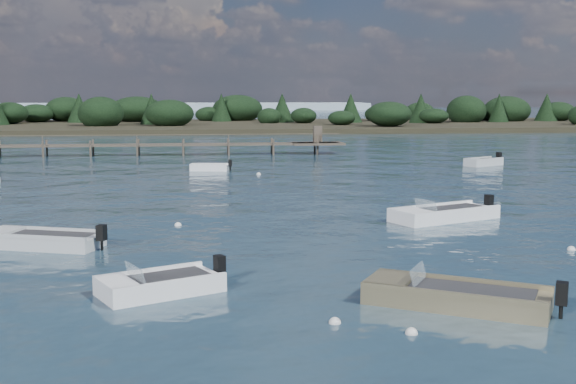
{
  "coord_description": "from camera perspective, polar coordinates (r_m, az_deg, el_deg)",
  "views": [
    {
      "loc": [
        -7.15,
        -21.29,
        5.9
      ],
      "look_at": [
        -2.95,
        14.0,
        1.0
      ],
      "focal_mm": 45.0,
      "sensor_mm": 36.0,
      "label": 1
    }
  ],
  "objects": [
    {
      "name": "dinghy_mid_white_a",
      "position": [
        34.51,
        12.21,
        -1.88
      ],
      "size": [
        5.63,
        3.88,
        1.32
      ],
      "color": "white",
      "rests_on": "ground"
    },
    {
      "name": "dinghy_near_olive",
      "position": [
        20.84,
        13.11,
        -8.32
      ],
      "size": [
        5.23,
        4.15,
        1.31
      ],
      "color": "#6B6347",
      "rests_on": "ground"
    },
    {
      "name": "dinghy_extra_a",
      "position": [
        21.89,
        -10.07,
        -7.48
      ],
      "size": [
        3.94,
        3.14,
        1.21
      ],
      "color": "white",
      "rests_on": "ground"
    },
    {
      "name": "jetty",
      "position": [
        70.97,
        -18.68,
        3.47
      ],
      "size": [
        64.5,
        3.2,
        3.4
      ],
      "color": "#4F453A",
      "rests_on": "ground"
    },
    {
      "name": "buoy_extra_a",
      "position": [
        18.39,
        9.73,
        -10.98
      ],
      "size": [
        0.32,
        0.32,
        0.32
      ],
      "primitive_type": "sphere",
      "color": "silver",
      "rests_on": "ground"
    },
    {
      "name": "tender_far_grey_b",
      "position": [
        60.9,
        15.19,
        2.19
      ],
      "size": [
        3.73,
        2.83,
        1.3
      ],
      "color": "#B5BABD",
      "rests_on": "ground"
    },
    {
      "name": "dinghy_mid_grey",
      "position": [
        29.39,
        -18.83,
        -3.82
      ],
      "size": [
        4.96,
        3.14,
        1.24
      ],
      "color": "#B5BABD",
      "rests_on": "ground"
    },
    {
      "name": "far_headland",
      "position": [
        125.54,
        8.09,
        5.98
      ],
      "size": [
        190.0,
        40.0,
        5.8
      ],
      "color": "black",
      "rests_on": "ground"
    },
    {
      "name": "buoy_b",
      "position": [
        29.37,
        21.48,
        -4.29
      ],
      "size": [
        0.32,
        0.32,
        0.32
      ],
      "primitive_type": "sphere",
      "color": "silver",
      "rests_on": "ground"
    },
    {
      "name": "tender_far_white",
      "position": [
        55.25,
        -6.24,
        1.84
      ],
      "size": [
        3.23,
        1.58,
        1.08
      ],
      "color": "white",
      "rests_on": "ground"
    },
    {
      "name": "buoy_a",
      "position": [
        18.95,
        3.72,
        -10.31
      ],
      "size": [
        0.32,
        0.32,
        0.32
      ],
      "primitive_type": "sphere",
      "color": "silver",
      "rests_on": "ground"
    },
    {
      "name": "buoy_e",
      "position": [
        52.46,
        -2.34,
        1.39
      ],
      "size": [
        0.32,
        0.32,
        0.32
      ],
      "primitive_type": "sphere",
      "color": "silver",
      "rests_on": "ground"
    },
    {
      "name": "ground",
      "position": [
        81.81,
        -1.77,
        3.71
      ],
      "size": [
        400.0,
        400.0,
        0.0
      ],
      "primitive_type": "plane",
      "color": "#182C39",
      "rests_on": "ground"
    },
    {
      "name": "buoy_c",
      "position": [
        32.66,
        -8.68,
        -2.65
      ],
      "size": [
        0.32,
        0.32,
        0.32
      ],
      "primitive_type": "sphere",
      "color": "silver",
      "rests_on": "ground"
    }
  ]
}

